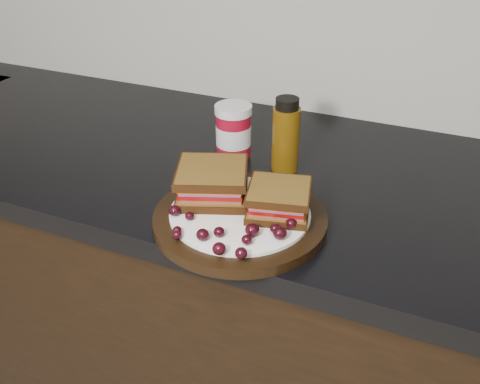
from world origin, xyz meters
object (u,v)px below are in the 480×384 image
(sandwich_left, at_px, (212,182))
(condiment_jar, at_px, (233,131))
(oil_bottle, at_px, (286,135))
(plate, at_px, (240,219))

(sandwich_left, xyz_separation_m, condiment_jar, (-0.05, 0.19, 0.00))
(oil_bottle, bearing_deg, sandwich_left, -109.92)
(sandwich_left, distance_m, condiment_jar, 0.20)
(sandwich_left, height_order, condiment_jar, condiment_jar)
(condiment_jar, xyz_separation_m, oil_bottle, (0.11, -0.01, 0.02))
(sandwich_left, bearing_deg, oil_bottle, 48.95)
(sandwich_left, relative_size, oil_bottle, 0.80)
(plate, height_order, sandwich_left, sandwich_left)
(condiment_jar, height_order, oil_bottle, oil_bottle)
(plate, relative_size, condiment_jar, 2.63)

